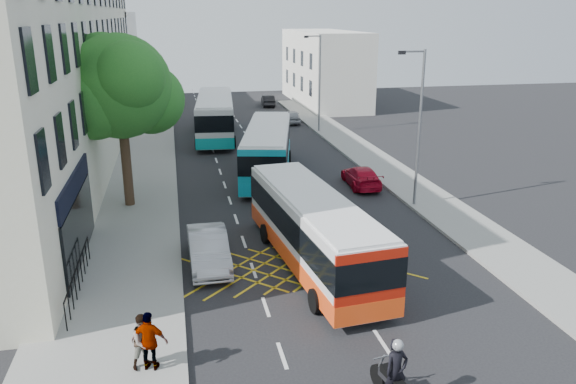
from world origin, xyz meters
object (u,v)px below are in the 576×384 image
bus_near (314,230)px  bus_far (215,116)px  bus_mid (268,150)px  distant_car_silver (292,116)px  red_hatchback (361,176)px  pedestrian_far (150,341)px  street_tree (119,88)px  lamp_near (418,121)px  pedestrian_near (144,341)px  distant_car_dark (268,101)px  motorbike (395,374)px  lamp_far (319,78)px  parked_car_silver (208,249)px  distant_car_grey (215,113)px

bus_near → bus_far: bearing=88.2°
bus_mid → distant_car_silver: bearing=86.0°
red_hatchback → pedestrian_far: (-11.74, -16.20, 0.44)m
street_tree → bus_mid: bearing=28.9°
bus_far → bus_near: bearing=-80.8°
lamp_near → pedestrian_near: (-13.36, -11.90, -3.65)m
distant_car_silver → distant_car_dark: bearing=-81.3°
red_hatchback → distant_car_dark: 31.12m
red_hatchback → pedestrian_far: size_ratio=2.32×
bus_near → motorbike: bearing=-95.9°
street_tree → pedestrian_near: street_tree is taller
bus_near → red_hatchback: 11.60m
lamp_far → bus_near: 27.14m
bus_mid → lamp_near: bearing=-36.2°
parked_car_silver → lamp_far: bearing=65.3°
distant_car_silver → lamp_near: bearing=99.0°
bus_far → pedestrian_far: size_ratio=6.95×
street_tree → bus_far: street_tree is taller
street_tree → distant_car_grey: bearing=75.4°
bus_far → distant_car_dark: bus_far is taller
motorbike → red_hatchback: motorbike is taller
bus_near → red_hatchback: bus_near is taller
lamp_far → bus_near: (-6.95, -26.06, -3.04)m
bus_near → red_hatchback: (5.49, 10.17, -0.97)m
bus_near → bus_mid: bus_mid is taller
street_tree → distant_car_silver: size_ratio=2.46×
motorbike → distant_car_silver: bearing=71.0°
lamp_near → distant_car_grey: size_ratio=1.67×
lamp_far → pedestrian_near: bearing=-112.7°
street_tree → distant_car_silver: 26.25m
street_tree → bus_mid: (8.21, 4.54, -4.63)m
bus_near → bus_far: size_ratio=0.87×
pedestrian_near → lamp_far: bearing=33.6°
distant_car_grey → red_hatchback: bearing=-73.7°
bus_mid → bus_far: size_ratio=0.93×
pedestrian_far → pedestrian_near: bearing=-29.3°
lamp_near → red_hatchback: size_ratio=1.93×
distant_car_dark → pedestrian_far: (-11.45, -47.32, 0.43)m
distant_car_dark → distant_car_grey: bearing=52.9°
bus_mid → bus_near: bearing=-79.0°
bus_near → distant_car_dark: 41.63m
lamp_far → distant_car_dark: 15.85m
bus_near → distant_car_dark: bearing=76.9°
bus_near → distant_car_grey: bearing=86.3°
bus_far → distant_car_grey: (0.55, 8.19, -1.14)m
lamp_far → motorbike: size_ratio=3.66×
street_tree → pedestrian_far: 16.01m
pedestrian_near → pedestrian_far: size_ratio=0.92×
lamp_near → bus_far: lamp_near is taller
lamp_near → parked_car_silver: lamp_near is taller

